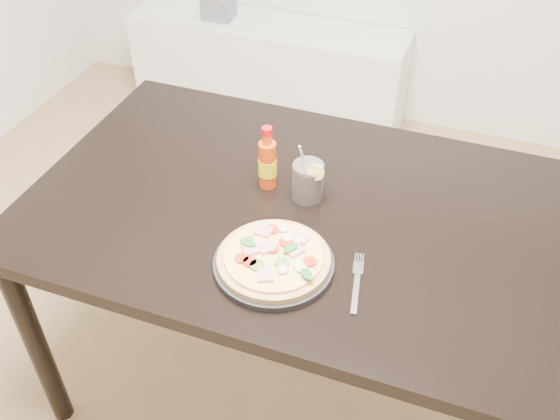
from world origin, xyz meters
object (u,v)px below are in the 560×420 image
(hot_sauce_bottle, at_px, (267,163))
(fork, at_px, (357,281))
(dining_table, at_px, (295,229))
(cola_cup, at_px, (308,182))
(plate, at_px, (274,264))
(pizza, at_px, (274,257))
(media_console, at_px, (268,70))

(hot_sauce_bottle, relative_size, fork, 0.98)
(dining_table, bearing_deg, cola_cup, 67.20)
(fork, bearing_deg, plate, 175.46)
(pizza, xyz_separation_m, hot_sauce_bottle, (-0.12, 0.28, 0.05))
(dining_table, xyz_separation_m, hot_sauce_bottle, (-0.10, 0.05, 0.16))
(dining_table, relative_size, plate, 4.96)
(plate, bearing_deg, dining_table, 95.95)
(plate, xyz_separation_m, cola_cup, (-0.01, 0.27, 0.04))
(plate, distance_m, media_console, 1.96)
(cola_cup, bearing_deg, plate, -88.70)
(fork, bearing_deg, dining_table, 126.20)
(media_console, bearing_deg, cola_cup, -65.19)
(hot_sauce_bottle, bearing_deg, media_console, 111.18)
(cola_cup, height_order, fork, cola_cup)
(media_console, bearing_deg, fork, -62.90)
(cola_cup, relative_size, fork, 0.92)
(pizza, relative_size, hot_sauce_bottle, 1.43)
(cola_cup, relative_size, media_console, 0.12)
(media_console, bearing_deg, dining_table, -66.33)
(pizza, bearing_deg, dining_table, 96.19)
(dining_table, relative_size, pizza, 5.31)
(hot_sauce_bottle, distance_m, fork, 0.42)
(dining_table, height_order, cola_cup, cola_cup)
(pizza, height_order, media_console, pizza)
(dining_table, xyz_separation_m, fork, (0.22, -0.21, 0.09))
(fork, bearing_deg, hot_sauce_bottle, 130.29)
(hot_sauce_bottle, relative_size, media_console, 0.13)
(dining_table, distance_m, hot_sauce_bottle, 0.19)
(dining_table, xyz_separation_m, plate, (0.02, -0.23, 0.09))
(pizza, bearing_deg, media_console, 111.61)
(dining_table, xyz_separation_m, pizza, (0.02, -0.23, 0.11))
(pizza, bearing_deg, cola_cup, 91.47)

